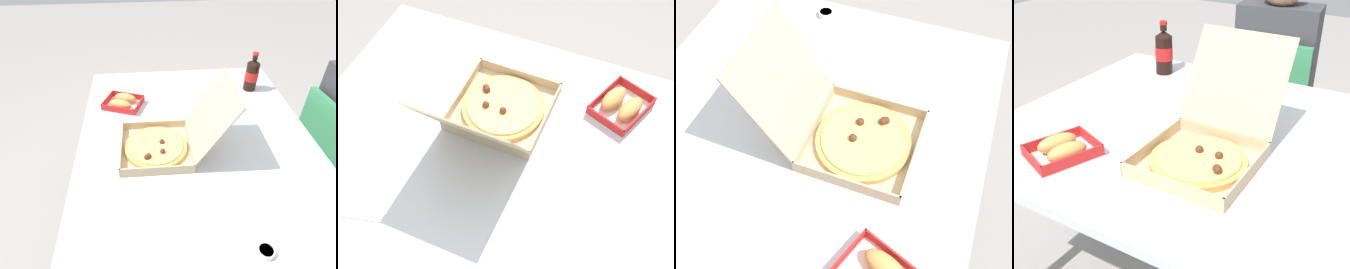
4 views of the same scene
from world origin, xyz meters
The scene contains 5 objects.
ground_plane centered at (0.00, 0.00, 0.00)m, with size 10.00×10.00×0.00m, color gray.
dining_table centered at (0.00, 0.00, 0.65)m, with size 1.34×1.09×0.71m.
pizza_box_open centered at (0.07, -0.15, 0.76)m, with size 0.31×0.47×0.31m.
bread_side_box centered at (-0.29, -0.35, 0.74)m, with size 0.21×0.23×0.06m.
paper_menu centered at (0.36, 0.27, 0.71)m, with size 0.21×0.15×0.00m, color white.
Camera 2 is at (-0.30, 0.68, 1.91)m, focal length 48.35 mm.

